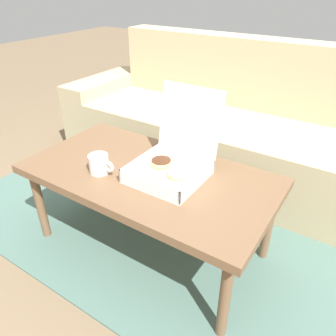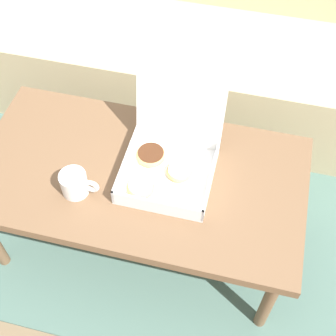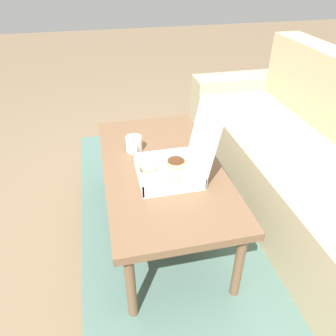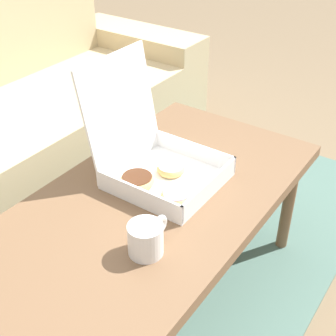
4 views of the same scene
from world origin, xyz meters
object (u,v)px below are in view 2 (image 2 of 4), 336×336
pastry_box (166,154)px  coffee_mug (75,184)px  coffee_table (139,180)px  couch (193,42)px

pastry_box → coffee_mug: (-0.27, -0.18, -0.02)m
pastry_box → coffee_mug: pastry_box is taller
coffee_table → coffee_mug: coffee_mug is taller
couch → coffee_mug: 1.10m
coffee_mug → couch: bearing=80.3°
coffee_mug → coffee_table: bearing=33.7°
couch → coffee_table: couch is taller
couch → coffee_mug: (-0.18, -1.07, 0.20)m
couch → coffee_table: bearing=-90.0°
coffee_table → pastry_box: (0.09, 0.05, 0.11)m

